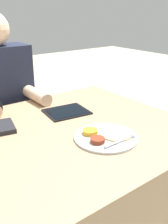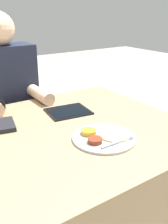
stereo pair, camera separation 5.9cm
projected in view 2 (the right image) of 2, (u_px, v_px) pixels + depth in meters
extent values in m
cube|color=#9E7F5B|center=(64.00, 201.00, 1.29)|extent=(1.12, 0.92, 0.77)
cylinder|color=#B7BABF|center=(104.00, 138.00, 1.07)|extent=(0.26, 0.26, 0.01)
cylinder|color=gold|center=(89.00, 132.00, 1.09)|extent=(0.06, 0.06, 0.02)
cylinder|color=maroon|center=(95.00, 140.00, 1.02)|extent=(0.06, 0.06, 0.02)
cylinder|color=tan|center=(115.00, 135.00, 1.08)|extent=(0.13, 0.13, 0.01)
cylinder|color=#B7BABF|center=(117.00, 142.00, 1.01)|extent=(0.15, 0.01, 0.01)
sphere|color=#B7BABF|center=(131.00, 137.00, 1.05)|extent=(0.02, 0.02, 0.02)
cube|color=black|center=(68.00, 111.00, 1.34)|extent=(0.23, 0.20, 0.01)
cube|color=black|center=(68.00, 111.00, 1.34)|extent=(0.21, 0.18, 0.00)
cube|color=black|center=(14.00, 171.00, 1.81)|extent=(0.34, 0.22, 0.44)
cube|color=#1E2338|center=(5.00, 98.00, 1.61)|extent=(0.37, 0.20, 0.63)
cylinder|color=beige|center=(40.00, 94.00, 1.51)|extent=(0.07, 0.25, 0.07)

